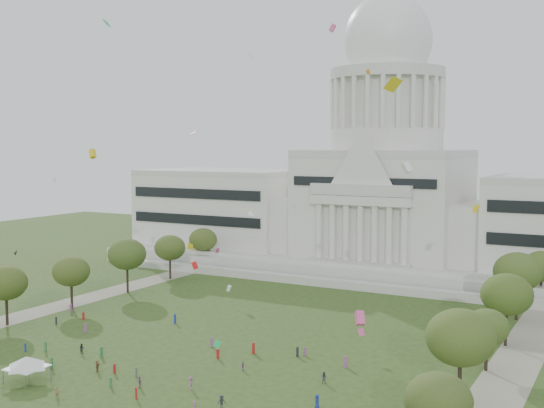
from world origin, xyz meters
TOP-DOWN VIEW (x-y plane):
  - ground at (0.00, 0.00)m, footprint 400.00×400.00m
  - capitol at (0.00, 113.59)m, footprint 160.00×64.50m
  - path_left at (-48.00, 30.00)m, footprint 8.00×160.00m
  - path_right at (48.00, 30.00)m, footprint 8.00×160.00m
  - row_tree_r_1 at (46.22, -1.75)m, footprint 7.58×7.58m
  - row_tree_l_2 at (-45.04, 17.30)m, footprint 8.42×8.42m
  - row_tree_r_2 at (44.17, 17.44)m, footprint 9.55×9.55m
  - row_tree_l_3 at (-44.09, 33.92)m, footprint 8.12×8.12m
  - row_tree_r_3 at (44.40, 34.48)m, footprint 7.01×7.01m
  - row_tree_l_4 at (-44.08, 52.42)m, footprint 9.29×9.29m
  - row_tree_r_4 at (44.76, 50.04)m, footprint 9.19×9.19m
  - row_tree_l_5 at (-45.22, 71.01)m, footprint 8.33×8.33m
  - row_tree_r_5 at (43.49, 70.19)m, footprint 9.82×9.82m
  - row_tree_l_6 at (-46.87, 89.14)m, footprint 8.19×8.19m
  - row_tree_r_6 at (45.96, 88.13)m, footprint 8.42×8.42m
  - event_tent at (-15.62, -3.96)m, footprint 7.60×7.60m
  - person_0 at (27.37, 7.44)m, footprint 1.07×1.15m
  - person_2 at (24.21, 16.88)m, footprint 1.00×0.79m
  - person_3 at (7.99, 5.23)m, footprint 1.21×1.37m
  - person_4 at (0.93, 2.26)m, footprint 0.94×1.15m
  - person_5 at (-9.54, 4.63)m, footprint 1.31×1.84m
  - person_7 at (-6.88, -6.44)m, footprint 0.70×0.62m
  - person_8 at (-18.59, 10.53)m, footprint 0.85×0.53m
  - person_9 at (15.91, 1.29)m, footprint 1.24×1.27m
  - person_10 at (10.47, 16.02)m, footprint 0.63×0.94m
  - distant_crowd at (-11.87, 15.44)m, footprint 65.95×37.24m
  - kite_swarm at (0.44, 8.30)m, footprint 75.81×98.04m

SIDE VIEW (x-z plane):
  - ground at x=0.00m, z-range 0.00..0.00m
  - path_left at x=-48.00m, z-range 0.00..0.04m
  - path_right at x=48.00m, z-range 0.00..0.04m
  - person_10 at x=10.47m, z-range 0.00..1.47m
  - person_7 at x=-6.88m, z-range 0.00..1.58m
  - distant_crowd at x=-11.87m, z-range -0.11..1.81m
  - person_4 at x=0.93m, z-range 0.00..1.72m
  - person_8 at x=-18.59m, z-range 0.00..1.72m
  - person_2 at x=24.21m, z-range 0.00..1.81m
  - person_9 at x=15.91m, z-range 0.00..1.82m
  - person_5 at x=-9.54m, z-range 0.00..1.85m
  - person_3 at x=7.99m, z-range 0.00..1.90m
  - person_0 at x=27.37m, z-range 0.00..1.98m
  - event_tent at x=-15.62m, z-range 1.11..5.14m
  - row_tree_r_3 at x=44.40m, z-range 2.09..12.07m
  - row_tree_r_1 at x=46.22m, z-range 2.27..13.04m
  - row_tree_l_3 at x=-44.09m, z-range 2.43..13.98m
  - row_tree_l_6 at x=-46.87m, z-range 2.45..14.09m
  - row_tree_l_5 at x=-45.22m, z-range 2.49..14.34m
  - row_tree_r_6 at x=45.96m, z-range 2.52..14.49m
  - row_tree_l_2 at x=-45.04m, z-range 2.52..14.49m
  - row_tree_r_4 at x=44.76m, z-range 2.76..15.82m
  - row_tree_l_4 at x=-44.08m, z-range 2.79..16.00m
  - row_tree_r_2 at x=44.17m, z-range 2.87..16.45m
  - row_tree_r_5 at x=43.49m, z-range 2.95..16.91m
  - capitol at x=0.00m, z-range -23.35..67.95m
  - kite_swarm at x=0.44m, z-range -0.48..62.30m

